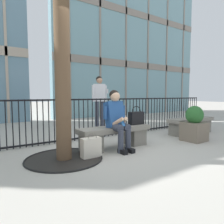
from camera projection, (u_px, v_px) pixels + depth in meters
name	position (u px, v px, depth m)	size (l,w,h in m)	color
ground_plane	(115.00, 148.00, 4.28)	(60.00, 60.00, 0.00)	#B2ADA3
stone_bench	(115.00, 135.00, 4.25)	(1.60, 0.44, 0.45)	gray
seated_person_with_phone	(117.00, 118.00, 4.10)	(0.52, 0.66, 1.21)	#383D4C
handbag_on_bench	(136.00, 118.00, 4.54)	(0.36, 0.15, 0.42)	black
shopping_bag	(91.00, 147.00, 3.60)	(0.35, 0.16, 0.46)	beige
bystander_at_railing	(99.00, 98.00, 6.59)	(0.55, 0.40, 1.71)	#383D4C
plaza_railing	(90.00, 119.00, 5.12)	(8.97, 0.04, 1.02)	black
stone_bench_far	(191.00, 124.00, 5.86)	(1.60, 0.44, 0.45)	gray
planter	(194.00, 125.00, 4.90)	(0.49, 0.49, 0.85)	#726656
building_facade_right	(135.00, 35.00, 11.57)	(9.76, 0.43, 9.00)	#729EA8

